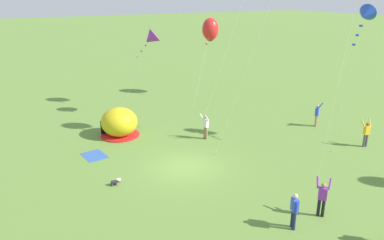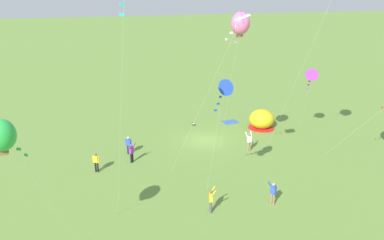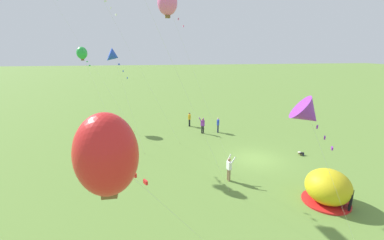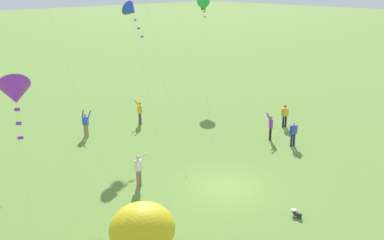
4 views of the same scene
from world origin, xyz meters
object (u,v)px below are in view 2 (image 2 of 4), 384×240
popup_tent (262,119)px  toddler_crawling (193,124)px  person_center_field (249,141)px  kite_green (1,135)px  person_flying_kite (273,192)px  kite_blue (223,89)px  person_far_back (96,161)px  kite_purple (311,77)px  person_strolling (129,144)px  person_arms_raised (211,200)px  kite_pink (240,23)px  person_watching_sky (132,152)px  kite_white (238,24)px

popup_tent → toddler_crawling: size_ratio=5.08×
person_center_field → kite_green: size_ratio=0.20×
person_flying_kite → kite_blue: (3.63, -0.91, 7.58)m
person_far_back → kite_blue: size_ratio=0.19×
person_far_back → kite_purple: (-20.46, -1.79, 5.48)m
person_strolling → kite_green: bearing=66.7°
person_center_field → kite_blue: size_ratio=0.20×
person_arms_raised → kite_pink: 12.63m
person_watching_sky → kite_green: bearing=63.7°
kite_green → kite_pink: kite_pink is taller
person_watching_sky → person_arms_raised: bearing=116.1°
person_flying_kite → kite_blue: kite_blue is taller
person_flying_kite → person_far_back: bearing=-34.6°
popup_tent → kite_pink: bearing=53.7°
person_center_field → kite_purple: size_ratio=0.26×
popup_tent → person_center_field: 6.24m
kite_green → kite_pink: (-14.59, -9.22, 3.43)m
person_flying_kite → person_arms_raised: 4.52m
person_far_back → person_arms_raised: person_arms_raised is taller
person_far_back → kite_pink: size_ratio=0.13×
kite_green → kite_white: size_ratio=0.71×
kite_purple → person_watching_sky: bearing=2.6°
toddler_crawling → person_strolling: bearing=36.0°
person_strolling → kite_blue: kite_blue is taller
person_far_back → kite_white: kite_white is taller
person_far_back → person_arms_raised: size_ratio=0.91×
person_flying_kite → person_arms_raised: size_ratio=1.00×
kite_blue → person_watching_sky: bearing=-57.5°
person_watching_sky → person_far_back: person_watching_sky is taller
person_strolling → kite_white: 16.81m
person_flying_kite → person_far_back: 14.55m
person_arms_raised → kite_blue: (-0.89, -0.69, 7.58)m
toddler_crawling → popup_tent: bearing=159.2°
person_arms_raised → person_strolling: person_arms_raised is taller
person_watching_sky → person_flying_kite: same height
kite_purple → kite_blue: kite_blue is taller
kite_blue → person_flying_kite: bearing=165.9°
toddler_crawling → kite_pink: size_ratio=0.04×
person_far_back → person_watching_sky: bearing=-161.9°
person_far_back → person_arms_raised: 10.96m
person_center_field → popup_tent: bearing=-125.2°
person_center_field → person_watching_sky: 10.92m
person_watching_sky → kite_pink: 14.33m
person_arms_raised → kite_pink: bearing=-126.4°
kite_pink → kite_blue: bearing=57.3°
kite_green → kite_purple: 28.06m
person_far_back → kite_green: (3.60, 12.47, 7.75)m
popup_tent → person_far_back: popup_tent is taller
person_center_field → kite_pink: bearing=52.4°
person_flying_kite → person_strolling: bearing=-50.8°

